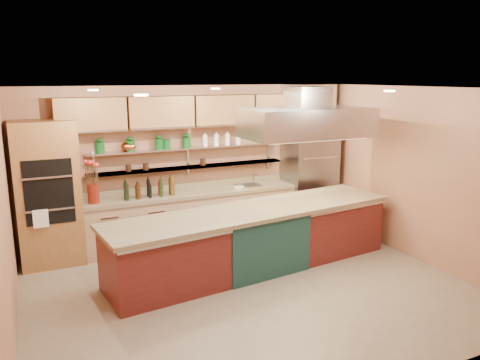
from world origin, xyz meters
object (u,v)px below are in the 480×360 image
refrigerator (309,174)px  flower_vase (93,194)px  copper_kettle (127,147)px  kitchen_scale (238,185)px  green_canister (166,144)px  island (254,239)px

refrigerator → flower_vase: refrigerator is taller
copper_kettle → kitchen_scale: bearing=-6.4°
copper_kettle → green_canister: green_canister is taller
flower_vase → copper_kettle: (0.62, 0.22, 0.71)m
copper_kettle → refrigerator: bearing=-3.7°
kitchen_scale → green_canister: 1.53m
island → flower_vase: bearing=138.9°
flower_vase → kitchen_scale: 2.58m
refrigerator → copper_kettle: refrigerator is taller
flower_vase → refrigerator: bearing=-0.1°
island → copper_kettle: copper_kettle is taller
kitchen_scale → copper_kettle: (-1.96, 0.22, 0.82)m
refrigerator → flower_vase: 4.13m
refrigerator → green_canister: 2.93m
island → green_canister: green_canister is taller
island → green_canister: (-0.87, 1.71, 1.32)m
flower_vase → kitchen_scale: bearing=0.0°
island → kitchen_scale: kitchen_scale is taller
island → refrigerator: bearing=30.6°
kitchen_scale → refrigerator: bearing=9.7°
island → flower_vase: flower_vase is taller
flower_vase → island: bearing=-34.4°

